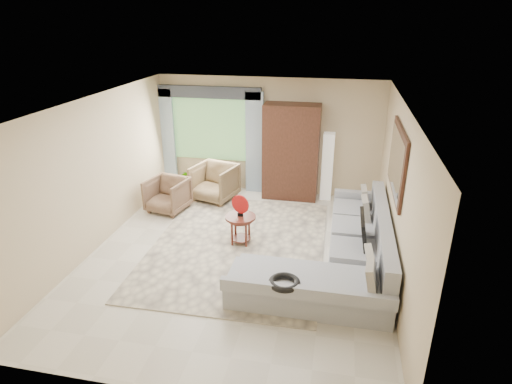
% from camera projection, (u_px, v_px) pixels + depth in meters
% --- Properties ---
extents(ground, '(6.00, 6.00, 0.00)m').
position_uv_depth(ground, '(238.00, 255.00, 7.37)').
color(ground, silver).
rests_on(ground, ground).
extents(area_rug, '(3.06, 4.05, 0.02)m').
position_uv_depth(area_rug, '(239.00, 245.00, 7.65)').
color(area_rug, beige).
rests_on(area_rug, ground).
extents(sectional_sofa, '(2.30, 3.46, 0.90)m').
position_uv_depth(sectional_sofa, '(344.00, 257.00, 6.77)').
color(sectional_sofa, '#A9ACB2').
rests_on(sectional_sofa, ground).
extents(tv_screen, '(0.14, 0.74, 0.48)m').
position_uv_depth(tv_screen, '(364.00, 230.00, 6.68)').
color(tv_screen, black).
rests_on(tv_screen, sectional_sofa).
extents(garden_hose, '(0.43, 0.43, 0.09)m').
position_uv_depth(garden_hose, '(284.00, 283.00, 5.67)').
color(garden_hose, black).
rests_on(garden_hose, sectional_sofa).
extents(coffee_table, '(0.55, 0.55, 0.55)m').
position_uv_depth(coffee_table, '(241.00, 229.00, 7.63)').
color(coffee_table, '#431D11').
rests_on(coffee_table, ground).
extents(red_disc, '(0.33, 0.13, 0.34)m').
position_uv_depth(red_disc, '(240.00, 204.00, 7.44)').
color(red_disc, '#A81011').
rests_on(red_disc, coffee_table).
extents(armchair_left, '(0.90, 0.91, 0.71)m').
position_uv_depth(armchair_left, '(167.00, 195.00, 8.90)').
color(armchair_left, brown).
rests_on(armchair_left, ground).
extents(armchair_right, '(1.06, 1.07, 0.80)m').
position_uv_depth(armchair_right, '(214.00, 182.00, 9.43)').
color(armchair_right, olive).
rests_on(armchair_right, ground).
extents(potted_plant, '(0.54, 0.49, 0.51)m').
position_uv_depth(potted_plant, '(186.00, 180.00, 9.99)').
color(potted_plant, '#999999').
rests_on(potted_plant, ground).
extents(armoire, '(1.20, 0.55, 2.10)m').
position_uv_depth(armoire, '(291.00, 152.00, 9.32)').
color(armoire, '#321C10').
rests_on(armoire, ground).
extents(floor_lamp, '(0.24, 0.24, 1.50)m').
position_uv_depth(floor_lamp, '(327.00, 167.00, 9.35)').
color(floor_lamp, silver).
rests_on(floor_lamp, ground).
extents(window, '(1.80, 0.04, 1.40)m').
position_uv_depth(window, '(210.00, 129.00, 9.76)').
color(window, '#669E59').
rests_on(window, wall_back).
extents(curtain_left, '(0.40, 0.08, 2.30)m').
position_uv_depth(curtain_left, '(166.00, 138.00, 9.97)').
color(curtain_left, '#9EB7CC').
rests_on(curtain_left, ground).
extents(curtain_right, '(0.40, 0.08, 2.30)m').
position_uv_depth(curtain_right, '(254.00, 144.00, 9.59)').
color(curtain_right, '#9EB7CC').
rests_on(curtain_right, ground).
extents(valance, '(2.40, 0.12, 0.26)m').
position_uv_depth(valance, '(208.00, 92.00, 9.37)').
color(valance, '#1E232D').
rests_on(valance, wall_back).
extents(wall_mirror, '(0.05, 1.70, 1.05)m').
position_uv_depth(wall_mirror, '(397.00, 161.00, 6.56)').
color(wall_mirror, black).
rests_on(wall_mirror, wall_right).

